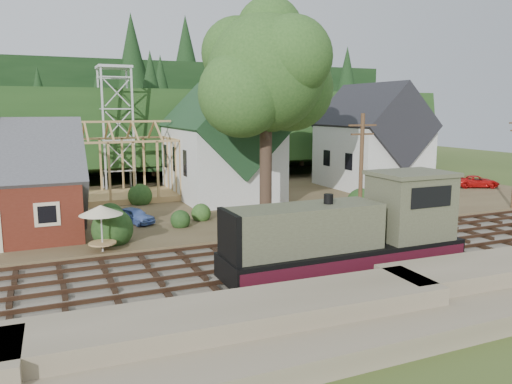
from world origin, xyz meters
name	(u,v)px	position (x,y,z in m)	size (l,w,h in m)	color
ground	(308,262)	(0.00, 0.00, 0.00)	(140.00, 140.00, 0.00)	#384C1E
embankment	(414,321)	(0.00, -8.50, 0.00)	(64.00, 5.00, 1.60)	#7F7259
railroad_bed	(308,260)	(0.00, 0.00, 0.08)	(64.00, 11.00, 0.16)	#726B5B
village_flat	(207,203)	(0.00, 18.00, 0.15)	(64.00, 26.00, 0.30)	brown
hillside	(150,173)	(0.00, 42.00, 0.00)	(70.00, 28.00, 8.00)	#1E3F19
ridge	(129,161)	(0.00, 58.00, 0.00)	(80.00, 20.00, 12.00)	black
church	(221,144)	(2.00, 19.68, 5.18)	(8.40, 15.17, 13.00)	silver
farmhouse	(371,143)	(18.00, 19.00, 4.87)	(8.40, 10.80, 10.60)	silver
timber_frame	(128,166)	(-6.00, 22.00, 3.27)	(8.20, 6.20, 6.99)	tan
lattice_tower	(115,91)	(-6.00, 28.00, 10.03)	(3.20, 3.20, 12.12)	silver
big_tree	(268,82)	(2.17, 10.08, 10.22)	(10.90, 8.40, 14.70)	#38281E
telegraph_pole_near	(361,169)	(7.00, 5.20, 4.25)	(2.20, 0.28, 8.00)	#4C331E
locomotive	(354,234)	(0.84, -3.00, 2.18)	(12.42, 3.10, 4.95)	black
car_blue	(134,215)	(-7.32, 11.92, 0.87)	(1.35, 3.35, 1.14)	#6283D2
car_red	(477,182)	(28.00, 14.42, 0.90)	(2.00, 4.34, 1.21)	red
patio_set	(101,212)	(-10.23, 5.50, 2.58)	(2.41, 2.41, 2.68)	silver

